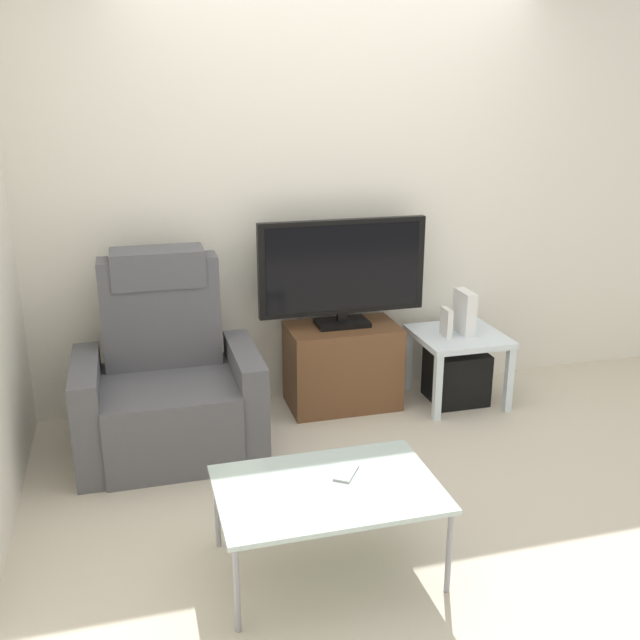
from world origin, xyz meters
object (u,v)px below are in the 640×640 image
television (343,270)px  cell_phone (346,472)px  game_console (465,312)px  book_upright (446,322)px  recliner_armchair (168,384)px  subwoofer_box (456,375)px  tv_stand (343,366)px  side_table (458,344)px  coffee_table (328,492)px

television → cell_phone: (-0.44, -1.49, -0.48)m
game_console → book_upright: bearing=-167.5°
recliner_armchair → subwoofer_box: size_ratio=3.23×
television → cell_phone: bearing=-106.4°
tv_stand → side_table: 0.74m
subwoofer_box → coffee_table: 1.91m
recliner_armchair → coffee_table: size_ratio=1.20×
television → side_table: (0.72, -0.14, -0.49)m
tv_stand → book_upright: (0.62, -0.14, 0.28)m
side_table → book_upright: bearing=-168.7°
subwoofer_box → game_console: bearing=15.9°
recliner_armchair → subwoofer_box: 1.83m
tv_stand → coffee_table: tv_stand is taller
side_table → book_upright: (-0.10, -0.02, 0.16)m
coffee_table → cell_phone: 0.13m
game_console → coffee_table: game_console is taller
tv_stand → recliner_armchair: size_ratio=0.63×
cell_phone → game_console: bearing=83.3°
recliner_armchair → game_console: (1.85, 0.16, 0.21)m
subwoofer_box → coffee_table: coffee_table is taller
recliner_armchair → side_table: size_ratio=2.00×
side_table → game_console: 0.21m
tv_stand → coffee_table: bearing=-109.2°
tv_stand → television: television is taller
television → book_upright: bearing=-14.5°
television → book_upright: 0.72m
side_table → coffee_table: (-1.26, -1.43, -0.02)m
book_upright → cell_phone: 1.70m
side_table → cell_phone: size_ratio=3.60×
recliner_armchair → subwoofer_box: bearing=5.9°
coffee_table → recliner_armchair: bearing=113.4°
side_table → subwoofer_box: size_ratio=1.62×
side_table → coffee_table: 1.90m
coffee_table → book_upright: bearing=50.5°
book_upright → game_console: (0.14, 0.03, 0.05)m
television → coffee_table: television is taller
coffee_table → cell_phone: (0.10, 0.08, 0.03)m
television → recliner_armchair: (-1.09, -0.29, -0.50)m
subwoofer_box → coffee_table: (-1.26, -1.43, 0.19)m
recliner_armchair → book_upright: (1.71, 0.13, 0.17)m
book_upright → coffee_table: (-1.16, -1.41, -0.18)m
television → side_table: television is taller
tv_stand → coffee_table: (-0.54, -1.55, 0.10)m
book_upright → cell_phone: book_upright is taller
subwoofer_box → book_upright: bearing=-168.7°
tv_stand → book_upright: size_ratio=3.82×
side_table → game_console: size_ratio=2.00×
side_table → game_console: game_console is taller
side_table → game_console: (0.03, 0.01, 0.21)m
subwoofer_box → cell_phone: (-1.16, -1.35, 0.22)m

